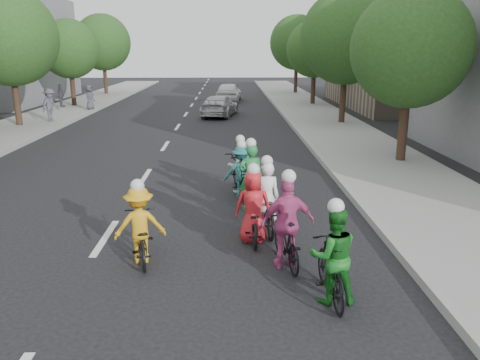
{
  "coord_description": "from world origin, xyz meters",
  "views": [
    {
      "loc": [
        2.69,
        -9.48,
        3.94
      ],
      "look_at": [
        2.95,
        1.01,
        1.0
      ],
      "focal_mm": 35.0,
      "sensor_mm": 36.0,
      "label": 1
    }
  ],
  "objects_px": {
    "cyclist_3": "(287,231)",
    "cyclist_5": "(251,185)",
    "spectator_0": "(50,105)",
    "cyclist_6": "(240,171)",
    "spectator_1": "(61,96)",
    "spectator_2": "(90,98)",
    "cyclist_0": "(266,206)",
    "follow_car_lead": "(220,106)",
    "cyclist_7": "(241,174)",
    "follow_car_trail": "(229,92)",
    "cyclist_2": "(141,231)",
    "cyclist_4": "(253,214)",
    "cyclist_1": "(332,263)"
  },
  "relations": [
    {
      "from": "cyclist_3",
      "to": "cyclist_5",
      "type": "bearing_deg",
      "value": -90.49
    },
    {
      "from": "cyclist_5",
      "to": "spectator_0",
      "type": "height_order",
      "value": "spectator_0"
    },
    {
      "from": "cyclist_3",
      "to": "cyclist_6",
      "type": "distance_m",
      "value": 4.88
    },
    {
      "from": "cyclist_6",
      "to": "spectator_1",
      "type": "bearing_deg",
      "value": -70.11
    },
    {
      "from": "spectator_2",
      "to": "cyclist_5",
      "type": "bearing_deg",
      "value": -139.26
    },
    {
      "from": "cyclist_6",
      "to": "cyclist_3",
      "type": "bearing_deg",
      "value": 87.63
    },
    {
      "from": "cyclist_0",
      "to": "spectator_2",
      "type": "bearing_deg",
      "value": -69.22
    },
    {
      "from": "spectator_0",
      "to": "follow_car_lead",
      "type": "bearing_deg",
      "value": -50.8
    },
    {
      "from": "cyclist_3",
      "to": "cyclist_7",
      "type": "distance_m",
      "value": 4.38
    },
    {
      "from": "follow_car_lead",
      "to": "follow_car_trail",
      "type": "bearing_deg",
      "value": -82.71
    },
    {
      "from": "cyclist_2",
      "to": "cyclist_3",
      "type": "height_order",
      "value": "cyclist_3"
    },
    {
      "from": "cyclist_0",
      "to": "cyclist_2",
      "type": "xyz_separation_m",
      "value": [
        -2.51,
        -1.5,
        0.02
      ]
    },
    {
      "from": "cyclist_5",
      "to": "cyclist_2",
      "type": "bearing_deg",
      "value": 47.67
    },
    {
      "from": "cyclist_2",
      "to": "follow_car_trail",
      "type": "height_order",
      "value": "cyclist_2"
    },
    {
      "from": "cyclist_4",
      "to": "spectator_2",
      "type": "distance_m",
      "value": 23.56
    },
    {
      "from": "cyclist_5",
      "to": "spectator_2",
      "type": "bearing_deg",
      "value": -69.13
    },
    {
      "from": "cyclist_6",
      "to": "follow_car_trail",
      "type": "height_order",
      "value": "cyclist_6"
    },
    {
      "from": "cyclist_3",
      "to": "cyclist_4",
      "type": "relative_size",
      "value": 1.1
    },
    {
      "from": "follow_car_lead",
      "to": "spectator_2",
      "type": "bearing_deg",
      "value": -3.19
    },
    {
      "from": "cyclist_5",
      "to": "cyclist_3",
      "type": "bearing_deg",
      "value": 93.92
    },
    {
      "from": "cyclist_6",
      "to": "cyclist_1",
      "type": "bearing_deg",
      "value": 91.02
    },
    {
      "from": "cyclist_1",
      "to": "cyclist_5",
      "type": "bearing_deg",
      "value": -78.45
    },
    {
      "from": "cyclist_0",
      "to": "cyclist_2",
      "type": "height_order",
      "value": "cyclist_0"
    },
    {
      "from": "cyclist_1",
      "to": "spectator_2",
      "type": "xyz_separation_m",
      "value": [
        -10.63,
        24.05,
        0.27
      ]
    },
    {
      "from": "cyclist_0",
      "to": "follow_car_lead",
      "type": "distance_m",
      "value": 18.85
    },
    {
      "from": "cyclist_1",
      "to": "spectator_0",
      "type": "relative_size",
      "value": 0.99
    },
    {
      "from": "cyclist_1",
      "to": "cyclist_6",
      "type": "bearing_deg",
      "value": -79.81
    },
    {
      "from": "spectator_0",
      "to": "spectator_2",
      "type": "bearing_deg",
      "value": 13.75
    },
    {
      "from": "follow_car_trail",
      "to": "spectator_0",
      "type": "distance_m",
      "value": 14.93
    },
    {
      "from": "cyclist_4",
      "to": "cyclist_7",
      "type": "relative_size",
      "value": 0.92
    },
    {
      "from": "follow_car_lead",
      "to": "cyclist_6",
      "type": "bearing_deg",
      "value": 104.43
    },
    {
      "from": "cyclist_6",
      "to": "cyclist_7",
      "type": "relative_size",
      "value": 1.09
    },
    {
      "from": "cyclist_7",
      "to": "cyclist_5",
      "type": "bearing_deg",
      "value": 96.74
    },
    {
      "from": "follow_car_trail",
      "to": "spectator_1",
      "type": "height_order",
      "value": "spectator_1"
    },
    {
      "from": "cyclist_2",
      "to": "follow_car_trail",
      "type": "relative_size",
      "value": 0.41
    },
    {
      "from": "cyclist_5",
      "to": "spectator_2",
      "type": "distance_m",
      "value": 21.73
    },
    {
      "from": "cyclist_0",
      "to": "cyclist_1",
      "type": "height_order",
      "value": "cyclist_1"
    },
    {
      "from": "cyclist_2",
      "to": "cyclist_5",
      "type": "height_order",
      "value": "cyclist_5"
    },
    {
      "from": "cyclist_3",
      "to": "cyclist_2",
      "type": "bearing_deg",
      "value": -16.07
    },
    {
      "from": "cyclist_2",
      "to": "spectator_1",
      "type": "relative_size",
      "value": 1.15
    },
    {
      "from": "spectator_2",
      "to": "spectator_0",
      "type": "bearing_deg",
      "value": -172.59
    },
    {
      "from": "cyclist_1",
      "to": "cyclist_7",
      "type": "xyz_separation_m",
      "value": [
        -1.29,
        5.59,
        -0.03
      ]
    },
    {
      "from": "cyclist_7",
      "to": "cyclist_4",
      "type": "bearing_deg",
      "value": 88.81
    },
    {
      "from": "cyclist_1",
      "to": "spectator_1",
      "type": "distance_m",
      "value": 28.6
    },
    {
      "from": "spectator_0",
      "to": "spectator_2",
      "type": "height_order",
      "value": "spectator_0"
    },
    {
      "from": "cyclist_0",
      "to": "cyclist_6",
      "type": "relative_size",
      "value": 0.98
    },
    {
      "from": "cyclist_0",
      "to": "cyclist_4",
      "type": "distance_m",
      "value": 0.67
    },
    {
      "from": "cyclist_2",
      "to": "cyclist_3",
      "type": "relative_size",
      "value": 0.94
    },
    {
      "from": "cyclist_0",
      "to": "spectator_1",
      "type": "height_order",
      "value": "cyclist_0"
    },
    {
      "from": "cyclist_5",
      "to": "spectator_1",
      "type": "xyz_separation_m",
      "value": [
        -11.89,
        20.95,
        0.28
      ]
    }
  ]
}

